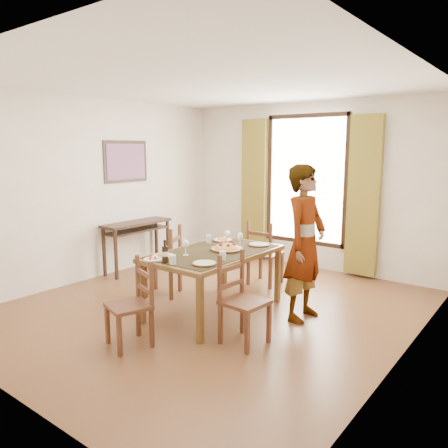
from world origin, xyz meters
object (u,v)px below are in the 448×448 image
Objects in this scene: console_table at (137,229)px; man at (305,243)px; pasta_platter at (227,246)px; dining_table at (214,257)px.

console_table is 0.67× the size of man.
pasta_platter is at bearing -13.88° from console_table.
dining_table is at bearing -17.77° from console_table.
dining_table is at bearing 117.17° from man.
man reaches higher than pasta_platter.
man reaches higher than dining_table.
dining_table is 1.08m from man.
dining_table is at bearing -124.44° from pasta_platter.
man is at bearing 27.56° from dining_table.
console_table is at bearing 85.98° from man.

